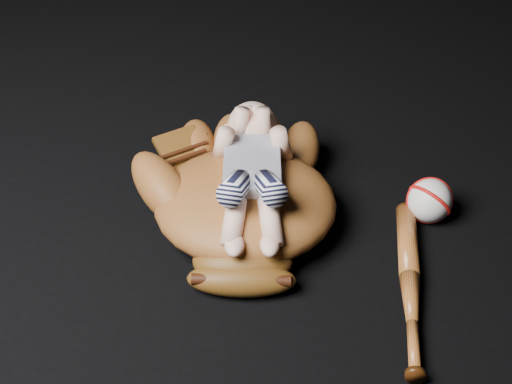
% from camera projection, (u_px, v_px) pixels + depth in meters
% --- Properties ---
extents(baseball_glove, '(0.43, 0.49, 0.15)m').
position_uv_depth(baseball_glove, '(245.00, 197.00, 1.43)').
color(baseball_glove, brown).
rests_on(baseball_glove, ground).
extents(newborn_baby, '(0.17, 0.37, 0.15)m').
position_uv_depth(newborn_baby, '(252.00, 173.00, 1.40)').
color(newborn_baby, '#E9B296').
rests_on(newborn_baby, baseball_glove).
extents(baseball_bat, '(0.08, 0.39, 0.04)m').
position_uv_depth(baseball_bat, '(410.00, 286.00, 1.34)').
color(baseball_bat, '#9B4F1E').
rests_on(baseball_bat, ground).
extents(baseball, '(0.11, 0.11, 0.08)m').
position_uv_depth(baseball, '(429.00, 200.00, 1.47)').
color(baseball, white).
rests_on(baseball, ground).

